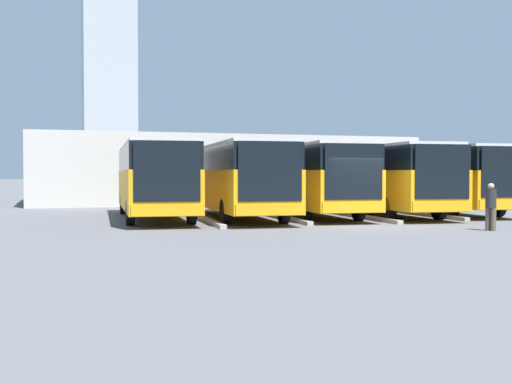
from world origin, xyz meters
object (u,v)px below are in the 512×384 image
bus_3 (235,177)px  pedestrian (491,205)px  bus_4 (153,177)px  bus_2 (305,177)px  bus_0 (433,177)px  bus_1 (377,177)px

bus_3 → pedestrian: bus_3 is taller
bus_3 → bus_4: size_ratio=1.00×
bus_4 → pedestrian: 13.65m
bus_4 → bus_3: bearing=172.5°
bus_2 → bus_3: bearing=13.0°
bus_2 → bus_3: (3.45, 0.54, 0.00)m
bus_0 → bus_3: size_ratio=1.00×
bus_1 → bus_3: same height
bus_1 → bus_2: same height
bus_3 → pedestrian: 10.85m
bus_0 → pedestrian: bus_0 is taller
bus_1 → pedestrian: size_ratio=7.47×
bus_2 → bus_1: bearing=175.8°
bus_4 → bus_2: bearing=-177.3°
bus_1 → bus_3: bearing=4.4°
bus_0 → bus_4: same height
pedestrian → bus_1: bearing=-26.5°
bus_0 → pedestrian: bearing=71.3°
bus_0 → bus_1: (3.45, 0.67, 0.00)m
pedestrian → bus_0: bearing=-45.8°
bus_3 → bus_4: (3.45, -0.71, 0.00)m
bus_0 → bus_1: 3.51m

